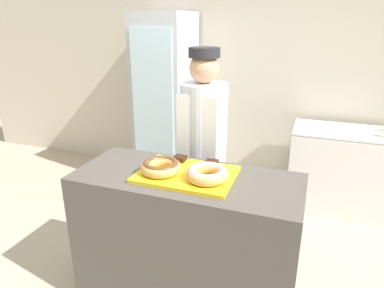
% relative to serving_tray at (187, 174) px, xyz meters
% --- Properties ---
extents(wall_back, '(8.00, 0.06, 2.70)m').
position_rel_serving_tray_xyz_m(wall_back, '(0.00, 2.13, 0.37)').
color(wall_back, beige).
rests_on(wall_back, ground_plane).
extents(display_counter, '(1.43, 0.61, 0.96)m').
position_rel_serving_tray_xyz_m(display_counter, '(0.00, 0.00, -0.49)').
color(display_counter, '#4C4742').
rests_on(display_counter, ground_plane).
extents(serving_tray, '(0.60, 0.43, 0.02)m').
position_rel_serving_tray_xyz_m(serving_tray, '(0.00, 0.00, 0.00)').
color(serving_tray, yellow).
rests_on(serving_tray, display_counter).
extents(donut_chocolate_glaze, '(0.25, 0.25, 0.08)m').
position_rel_serving_tray_xyz_m(donut_chocolate_glaze, '(-0.15, -0.05, 0.05)').
color(donut_chocolate_glaze, tan).
rests_on(donut_chocolate_glaze, serving_tray).
extents(donut_light_glaze, '(0.25, 0.25, 0.08)m').
position_rel_serving_tray_xyz_m(donut_light_glaze, '(0.15, -0.05, 0.05)').
color(donut_light_glaze, tan).
rests_on(donut_light_glaze, serving_tray).
extents(brownie_back_left, '(0.08, 0.08, 0.03)m').
position_rel_serving_tray_xyz_m(brownie_back_left, '(-0.11, 0.16, 0.03)').
color(brownie_back_left, black).
rests_on(brownie_back_left, serving_tray).
extents(brownie_back_right, '(0.08, 0.08, 0.03)m').
position_rel_serving_tray_xyz_m(brownie_back_right, '(0.11, 0.16, 0.03)').
color(brownie_back_right, black).
rests_on(brownie_back_right, serving_tray).
extents(baker_person, '(0.37, 0.37, 1.70)m').
position_rel_serving_tray_xyz_m(baker_person, '(-0.10, 0.62, -0.08)').
color(baker_person, '#4C4C51').
rests_on(baker_person, ground_plane).
extents(beverage_fridge, '(0.57, 0.69, 1.97)m').
position_rel_serving_tray_xyz_m(beverage_fridge, '(-0.92, 1.73, 0.01)').
color(beverage_fridge, '#ADB2B7').
rests_on(beverage_fridge, ground_plane).
extents(chest_freezer, '(1.08, 0.57, 0.86)m').
position_rel_serving_tray_xyz_m(chest_freezer, '(1.07, 1.74, -0.54)').
color(chest_freezer, white).
rests_on(chest_freezer, ground_plane).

